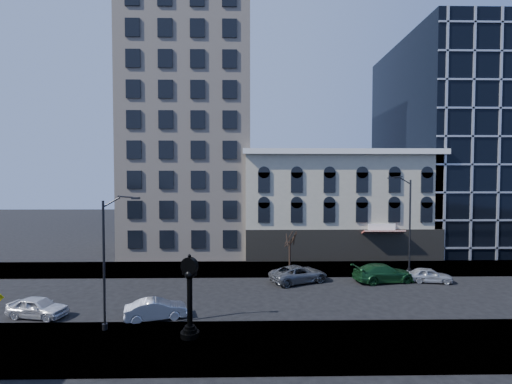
{
  "coord_description": "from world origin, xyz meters",
  "views": [
    {
      "loc": [
        1.44,
        -26.4,
        9.06
      ],
      "look_at": [
        2.0,
        4.0,
        8.0
      ],
      "focal_mm": 24.0,
      "sensor_mm": 36.0,
      "label": 1
    }
  ],
  "objects_px": {
    "car_near_a": "(38,307)",
    "car_near_b": "(156,309)",
    "street_lamp_near": "(114,227)",
    "street_clock": "(190,300)"
  },
  "relations": [
    {
      "from": "street_clock",
      "to": "car_near_a",
      "type": "distance_m",
      "value": 11.22
    },
    {
      "from": "street_lamp_near",
      "to": "car_near_a",
      "type": "xyz_separation_m",
      "value": [
        -5.95,
        2.24,
        -5.63
      ]
    },
    {
      "from": "street_clock",
      "to": "street_lamp_near",
      "type": "bearing_deg",
      "value": -169.97
    },
    {
      "from": "street_clock",
      "to": "street_lamp_near",
      "type": "height_order",
      "value": "street_lamp_near"
    },
    {
      "from": "street_clock",
      "to": "car_near_a",
      "type": "height_order",
      "value": "street_clock"
    },
    {
      "from": "street_lamp_near",
      "to": "car_near_a",
      "type": "relative_size",
      "value": 2.1
    },
    {
      "from": "car_near_a",
      "to": "car_near_b",
      "type": "relative_size",
      "value": 0.99
    },
    {
      "from": "car_near_b",
      "to": "car_near_a",
      "type": "bearing_deg",
      "value": 69.98
    },
    {
      "from": "car_near_a",
      "to": "car_near_b",
      "type": "distance_m",
      "value": 7.92
    },
    {
      "from": "street_clock",
      "to": "car_near_a",
      "type": "bearing_deg",
      "value": -174.42
    }
  ]
}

